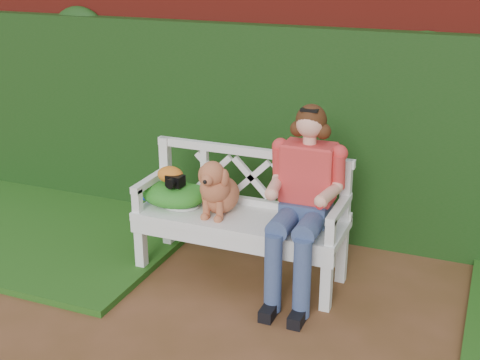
% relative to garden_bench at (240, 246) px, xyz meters
% --- Properties ---
extents(ground, '(60.00, 60.00, 0.00)m').
position_rel_garden_bench_xyz_m(ground, '(0.48, -0.77, -0.24)').
color(ground, '#523418').
extents(brick_wall, '(10.00, 0.30, 2.20)m').
position_rel_garden_bench_xyz_m(brick_wall, '(0.48, 1.13, 0.86)').
color(brick_wall, maroon).
rests_on(brick_wall, ground).
extents(ivy_hedge, '(10.00, 0.18, 1.70)m').
position_rel_garden_bench_xyz_m(ivy_hedge, '(0.48, 0.91, 0.61)').
color(ivy_hedge, '#1B3813').
rests_on(ivy_hedge, ground).
extents(grass_left, '(2.60, 2.00, 0.05)m').
position_rel_garden_bench_xyz_m(grass_left, '(-1.92, 0.13, -0.21)').
color(grass_left, '#1F4E18').
rests_on(grass_left, ground).
extents(garden_bench, '(1.59, 0.63, 0.48)m').
position_rel_garden_bench_xyz_m(garden_bench, '(0.00, 0.00, 0.00)').
color(garden_bench, white).
rests_on(garden_bench, ground).
extents(seated_woman, '(0.67, 0.80, 1.26)m').
position_rel_garden_bench_xyz_m(seated_woman, '(0.48, -0.02, 0.39)').
color(seated_woman, '#DA4A77').
rests_on(seated_woman, ground).
extents(dog, '(0.41, 0.47, 0.43)m').
position_rel_garden_bench_xyz_m(dog, '(-0.16, -0.02, 0.45)').
color(dog, olive).
rests_on(dog, garden_bench).
extents(tennis_racket, '(0.58, 0.34, 0.03)m').
position_rel_garden_bench_xyz_m(tennis_racket, '(-0.49, -0.00, 0.25)').
color(tennis_racket, white).
rests_on(tennis_racket, garden_bench).
extents(green_bag, '(0.59, 0.52, 0.17)m').
position_rel_garden_bench_xyz_m(green_bag, '(-0.53, 0.01, 0.32)').
color(green_bag, green).
rests_on(green_bag, garden_bench).
extents(camera_item, '(0.13, 0.11, 0.08)m').
position_rel_garden_bench_xyz_m(camera_item, '(-0.49, -0.03, 0.45)').
color(camera_item, black).
rests_on(camera_item, green_bag).
extents(baseball_glove, '(0.24, 0.21, 0.13)m').
position_rel_garden_bench_xyz_m(baseball_glove, '(-0.55, 0.01, 0.47)').
color(baseball_glove, '#CC6B1B').
rests_on(baseball_glove, green_bag).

